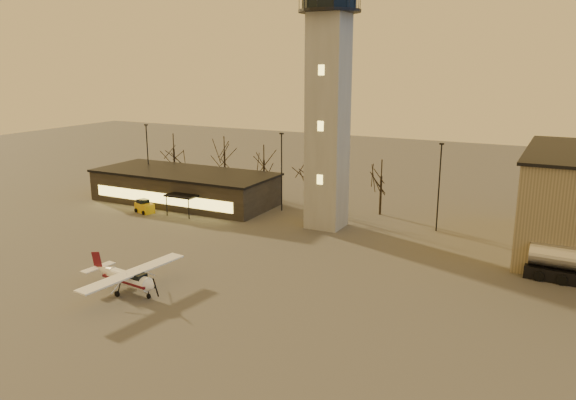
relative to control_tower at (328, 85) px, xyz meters
The scene contains 7 objects.
ground 34.15m from the control_tower, 90.00° to the right, with size 220.00×220.00×0.00m, color #43403E.
control_tower is the anchor object (origin of this frame).
terminal 26.24m from the control_tower, behind, with size 25.40×12.20×4.30m.
light_poles 10.97m from the control_tower, 63.48° to the left, with size 58.50×12.25×10.14m.
tree_row 19.48m from the control_tower, 146.24° to the left, with size 37.20×9.20×8.80m.
cessna_front 30.51m from the control_tower, 104.85° to the right, with size 8.34×10.51×2.89m.
service_cart 28.50m from the control_tower, 168.14° to the right, with size 2.93×2.28×1.66m.
Camera 1 is at (24.87, -28.55, 18.89)m, focal length 35.00 mm.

